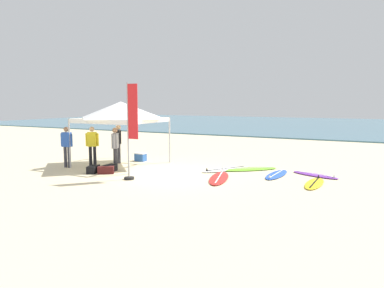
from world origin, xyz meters
TOP-DOWN VIEW (x-y plane):
  - ground_plane at (0.00, 0.00)m, footprint 80.00×80.00m
  - sea at (0.00, 33.10)m, footprint 80.00×36.00m
  - canopy_tent at (-2.90, 0.69)m, footprint 3.14×3.14m
  - surfboard_yellow at (5.12, 0.67)m, footprint 0.57×1.96m
  - surfboard_blue at (3.63, 1.54)m, footprint 0.65×2.08m
  - surfboard_red at (1.96, 0.00)m, footprint 1.24×2.43m
  - surfboard_purple at (4.94, 2.12)m, footprint 1.89×1.18m
  - surfboard_white at (1.56, 1.65)m, footprint 1.71×2.26m
  - surfboard_lime at (2.31, 2.08)m, footprint 2.36×2.13m
  - person_grey at (-2.45, -0.29)m, footprint 0.36×0.50m
  - person_yellow at (-3.69, -0.26)m, footprint 0.50×0.36m
  - person_blue at (-4.57, -0.82)m, footprint 0.54×0.29m
  - person_black at (-3.36, 1.06)m, footprint 0.40×0.45m
  - banner_flag at (-0.74, -1.53)m, footprint 0.60×0.36m
  - gear_bag_near_tent at (-2.80, -1.21)m, footprint 0.50×0.67m
  - gear_bag_by_pole at (-2.27, -1.10)m, footprint 0.68×0.60m
  - gear_bag_on_sand at (-2.40, -0.73)m, footprint 0.36×0.62m
  - cooler_box at (-2.80, 1.92)m, footprint 0.50×0.36m

SIDE VIEW (x-z plane):
  - ground_plane at x=0.00m, z-range 0.00..0.00m
  - surfboard_lime at x=2.31m, z-range -0.06..0.13m
  - surfboard_red at x=1.96m, z-range -0.06..0.13m
  - surfboard_white at x=1.56m, z-range -0.06..0.13m
  - surfboard_blue at x=3.63m, z-range -0.06..0.13m
  - surfboard_yellow at x=5.12m, z-range -0.06..0.13m
  - surfboard_purple at x=4.94m, z-range -0.06..0.13m
  - sea at x=0.00m, z-range 0.00..0.10m
  - gear_bag_near_tent at x=-2.80m, z-range 0.00..0.28m
  - gear_bag_by_pole at x=-2.27m, z-range 0.00..0.28m
  - gear_bag_on_sand at x=-2.40m, z-range 0.00..0.28m
  - cooler_box at x=-2.80m, z-range 0.00..0.39m
  - person_grey at x=-2.45m, z-range 0.13..1.84m
  - person_yellow at x=-3.69m, z-range 0.13..1.84m
  - person_blue at x=-4.57m, z-range 0.13..1.84m
  - person_black at x=-3.36m, z-range 0.13..1.84m
  - banner_flag at x=-0.74m, z-range -0.13..3.27m
  - canopy_tent at x=-2.90m, z-range 1.01..3.76m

